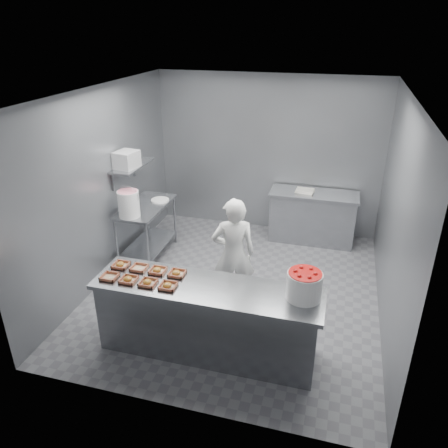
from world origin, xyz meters
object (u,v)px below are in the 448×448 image
(tray_7, at_px, (177,273))
(appliance, at_px, (127,160))
(tray_6, at_px, (158,270))
(tray_4, at_px, (121,265))
(tray_2, at_px, (148,283))
(worker, at_px, (233,254))
(back_counter, at_px, (312,217))
(glaze_bucket, at_px, (129,203))
(tray_3, at_px, (168,286))
(service_counter, at_px, (208,319))
(tray_1, at_px, (128,279))
(strawberry_tub, at_px, (304,285))
(prep_table, at_px, (147,223))
(tray_5, at_px, (139,268))
(tray_0, at_px, (110,277))

(tray_7, height_order, appliance, appliance)
(tray_6, bearing_deg, appliance, 125.16)
(tray_7, bearing_deg, tray_4, 180.00)
(tray_2, bearing_deg, worker, 57.94)
(back_counter, xyz_separation_m, glaze_bucket, (-2.60, -1.74, 0.66))
(tray_3, relative_size, tray_4, 1.00)
(service_counter, relative_size, tray_4, 13.88)
(tray_6, bearing_deg, tray_2, -90.00)
(back_counter, height_order, tray_4, tray_4)
(tray_7, bearing_deg, tray_1, -150.45)
(worker, bearing_deg, tray_3, 48.08)
(tray_1, distance_m, tray_7, 0.55)
(service_counter, bearing_deg, strawberry_tub, 3.82)
(appliance, bearing_deg, tray_7, -39.77)
(appliance, bearing_deg, tray_2, -48.92)
(tray_1, height_order, tray_3, same)
(glaze_bucket, bearing_deg, prep_table, 83.54)
(tray_2, xyz_separation_m, tray_5, (-0.24, 0.27, -0.00))
(prep_table, distance_m, tray_0, 2.17)
(back_counter, distance_m, tray_3, 3.66)
(tray_6, relative_size, glaze_bucket, 0.38)
(prep_table, xyz_separation_m, worker, (1.70, -0.97, 0.20))
(tray_1, xyz_separation_m, appliance, (-0.93, 1.93, 0.77))
(tray_1, distance_m, glaze_bucket, 1.84)
(tray_1, xyz_separation_m, worker, (0.94, 1.12, -0.13))
(tray_2, distance_m, worker, 1.33)
(prep_table, relative_size, glaze_bucket, 2.45)
(prep_table, relative_size, tray_4, 6.40)
(prep_table, relative_size, tray_2, 6.40)
(tray_0, xyz_separation_m, appliance, (-0.69, 1.93, 0.77))
(tray_6, xyz_separation_m, appliance, (-1.17, 1.66, 0.77))
(tray_4, xyz_separation_m, appliance, (-0.69, 1.66, 0.77))
(tray_0, distance_m, tray_5, 0.36)
(tray_5, distance_m, strawberry_tub, 1.95)
(glaze_bucket, bearing_deg, service_counter, -41.62)
(tray_3, bearing_deg, tray_0, 180.00)
(prep_table, bearing_deg, tray_0, -75.96)
(tray_4, relative_size, appliance, 0.56)
(tray_0, height_order, tray_6, tray_6)
(back_counter, relative_size, strawberry_tub, 3.99)
(tray_1, bearing_deg, tray_7, 29.55)
(tray_3, distance_m, glaze_bucket, 2.10)
(tray_0, relative_size, tray_4, 1.00)
(tray_6, bearing_deg, tray_3, -48.59)
(prep_table, xyz_separation_m, strawberry_tub, (2.70, -1.88, 0.47))
(worker, height_order, glaze_bucket, worker)
(prep_table, bearing_deg, tray_7, -55.67)
(tray_7, bearing_deg, service_counter, -18.30)
(tray_4, bearing_deg, tray_3, -20.71)
(prep_table, distance_m, tray_1, 2.24)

